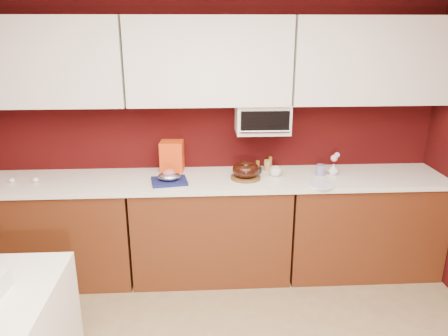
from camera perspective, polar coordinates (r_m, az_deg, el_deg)
name	(u,v)px	position (r m, az deg, el deg)	size (l,w,h in m)	color
wall_back	(209,129)	(3.88, -1.95, 5.09)	(4.00, 0.02, 2.50)	#340707
base_cabinet_left	(56,232)	(4.06, -21.08, -7.87)	(1.31, 0.58, 0.86)	#542710
base_cabinet_center	(211,229)	(3.86, -1.70, -7.92)	(1.31, 0.58, 0.86)	#542710
base_cabinet_right	(360,225)	(4.11, 17.38, -7.11)	(1.31, 0.58, 0.86)	#542710
countertop	(211,180)	(3.68, -1.77, -1.62)	(4.00, 0.62, 0.04)	white
upper_cabinet_left	(40,62)	(3.83, -22.87, 12.66)	(1.31, 0.33, 0.70)	white
upper_cabinet_center	(209,61)	(3.62, -1.98, 13.78)	(1.31, 0.33, 0.70)	white
upper_cabinet_right	(371,60)	(3.89, 18.63, 13.18)	(1.31, 0.33, 0.70)	white
toaster_oven	(262,118)	(3.74, 5.03, 6.53)	(0.45, 0.30, 0.25)	white
toaster_oven_door	(265,122)	(3.59, 5.39, 6.01)	(0.40, 0.02, 0.18)	black
toaster_oven_handle	(265,131)	(3.59, 5.39, 4.79)	(0.02, 0.02, 0.42)	silver
cake_base	(246,177)	(3.66, 2.85, -1.24)	(0.25, 0.25, 0.02)	brown
bundt_cake	(246,170)	(3.64, 2.87, -0.23)	(0.23, 0.23, 0.09)	black
navy_towel	(169,181)	(3.60, -7.16, -1.72)	(0.28, 0.24, 0.02)	#15194E
foil_ham_nest	(169,176)	(3.58, -7.18, -1.05)	(0.18, 0.16, 0.07)	silver
roasted_ham	(169,173)	(3.58, -7.20, -0.67)	(0.11, 0.09, 0.07)	#BA5C55
pandoro_box	(172,156)	(3.85, -6.80, 1.55)	(0.20, 0.18, 0.27)	red
dark_pan	(249,170)	(3.83, 3.28, -0.21)	(0.22, 0.22, 0.04)	black
coffee_mug	(275,171)	(3.73, 6.73, -0.37)	(0.09, 0.09, 0.10)	silver
blue_jar	(321,170)	(3.82, 12.51, -0.27)	(0.08, 0.08, 0.09)	navy
flower_vase	(333,169)	(3.86, 14.08, -0.09)	(0.07, 0.07, 0.11)	silver
flower_pink	(334,158)	(3.83, 14.19, 1.25)	(0.06, 0.06, 0.06)	pink
flower_blue	(337,155)	(3.85, 14.56, 1.66)	(0.05, 0.05, 0.05)	#98AFF3
china_plate	(322,185)	(3.59, 12.68, -2.18)	(0.21, 0.21, 0.01)	silver
amber_bottle	(258,166)	(3.85, 4.41, 0.28)	(0.03, 0.03, 0.10)	brown
paper_cup	(268,165)	(3.87, 5.72, 0.34)	(0.06, 0.06, 0.09)	olive
egg_left	(12,180)	(3.96, -25.96, -1.45)	(0.05, 0.04, 0.04)	white
egg_right	(36,180)	(3.89, -23.39, -1.44)	(0.05, 0.04, 0.04)	silver
amber_bottle_tall	(270,163)	(3.92, 6.06, 0.70)	(0.03, 0.03, 0.11)	brown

